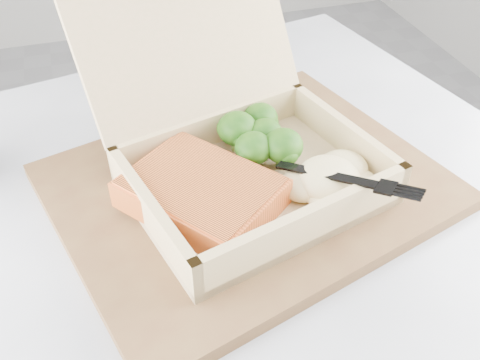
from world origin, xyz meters
name	(u,v)px	position (x,y,z in m)	size (l,w,h in m)	color
cafe_table	(235,331)	(0.61, -0.03, 0.53)	(0.89, 0.89, 0.72)	black
serving_tray	(247,186)	(0.63, 0.02, 0.72)	(0.39, 0.31, 0.02)	brown
takeout_container	(231,129)	(0.62, 0.04, 0.78)	(0.30, 0.33, 0.20)	tan
salmon_fillet	(201,193)	(0.58, -0.02, 0.76)	(0.11, 0.14, 0.03)	orange
broccoli_pile	(265,138)	(0.66, 0.05, 0.76)	(0.11, 0.11, 0.04)	#376C18
mashed_potatoes	(329,178)	(0.70, -0.03, 0.76)	(0.10, 0.09, 0.04)	#D4C689
plastic_fork	(308,168)	(0.68, -0.03, 0.77)	(0.11, 0.12, 0.02)	black
receipt	(191,89)	(0.62, 0.24, 0.72)	(0.07, 0.14, 0.00)	white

